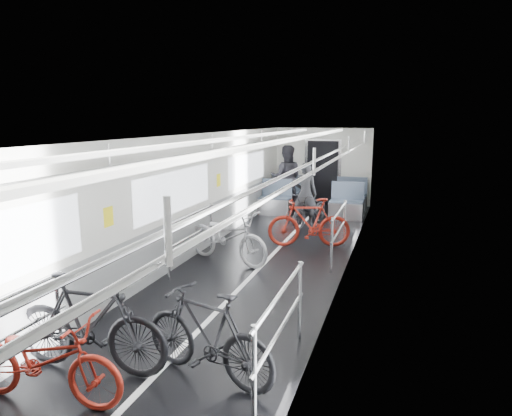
{
  "coord_description": "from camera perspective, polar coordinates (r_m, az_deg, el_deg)",
  "views": [
    {
      "loc": [
        2.38,
        -7.27,
        2.7
      ],
      "look_at": [
        0.0,
        0.14,
        1.16
      ],
      "focal_mm": 32.0,
      "sensor_mm": 36.0,
      "label": 1
    }
  ],
  "objects": [
    {
      "name": "car_shell",
      "position": [
        9.49,
        3.04,
        1.63
      ],
      "size": [
        3.02,
        14.01,
        2.41
      ],
      "color": "black",
      "rests_on": "ground"
    },
    {
      "name": "person_seated",
      "position": [
        13.54,
        3.79,
        3.78
      ],
      "size": [
        1.08,
        0.92,
        1.92
      ],
      "primitive_type": "imported",
      "rotation": [
        0.0,
        0.0,
        3.38
      ],
      "color": "#27262C",
      "rests_on": "floor"
    },
    {
      "name": "bike_right_near",
      "position": [
        4.92,
        -6.07,
        -15.44
      ],
      "size": [
        1.72,
        0.88,
        1.0
      ],
      "primitive_type": "imported",
      "rotation": [
        0.0,
        0.0,
        -1.83
      ],
      "color": "black",
      "rests_on": "floor"
    },
    {
      "name": "person_standing",
      "position": [
        11.62,
        6.19,
        1.74
      ],
      "size": [
        0.59,
        0.39,
        1.61
      ],
      "primitive_type": "imported",
      "rotation": [
        0.0,
        0.0,
        3.15
      ],
      "color": "black",
      "rests_on": "floor"
    },
    {
      "name": "bike_left_mid",
      "position": [
        5.32,
        -20.12,
        -13.42
      ],
      "size": [
        1.85,
        0.63,
        1.09
      ],
      "primitive_type": "imported",
      "rotation": [
        0.0,
        0.0,
        1.63
      ],
      "color": "black",
      "rests_on": "floor"
    },
    {
      "name": "bike_aisle",
      "position": [
        11.56,
        6.78,
        -0.19
      ],
      "size": [
        1.02,
        1.75,
        0.87
      ],
      "primitive_type": "imported",
      "rotation": [
        0.0,
        0.0,
        -0.29
      ],
      "color": "black",
      "rests_on": "floor"
    },
    {
      "name": "bike_right_far",
      "position": [
        9.72,
        6.65,
        -1.82
      ],
      "size": [
        1.81,
        0.95,
        1.05
      ],
      "primitive_type": "imported",
      "rotation": [
        0.0,
        0.0,
        -1.29
      ],
      "color": "maroon",
      "rests_on": "floor"
    },
    {
      "name": "bike_left_far",
      "position": [
        8.65,
        -3.6,
        -3.57
      ],
      "size": [
        2.01,
        1.27,
        1.0
      ],
      "primitive_type": "imported",
      "rotation": [
        0.0,
        0.0,
        1.22
      ],
      "color": "#A3A3A7",
      "rests_on": "floor"
    },
    {
      "name": "bike_left_near",
      "position": [
        5.0,
        -25.08,
        -16.77
      ],
      "size": [
        1.73,
        0.72,
        0.88
      ],
      "primitive_type": "imported",
      "rotation": [
        0.0,
        0.0,
        1.65
      ],
      "color": "maroon",
      "rests_on": "floor"
    }
  ]
}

